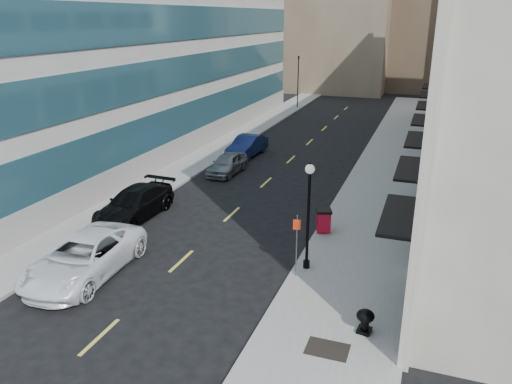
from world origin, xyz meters
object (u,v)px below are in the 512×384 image
Objects in this scene: traffic_signal at (299,59)px; car_black_pickup at (135,204)px; car_silver_sedan at (227,164)px; car_blue_sedan at (247,146)px; sign_post at (297,238)px; trash_bin at (324,220)px; urn_planter at (365,319)px; car_white_van at (84,257)px; lamppost at (309,207)px.

traffic_signal is 1.24× the size of car_black_pickup.
car_blue_sedan is (-0.37, 4.88, 0.07)m from car_silver_sedan.
sign_post reaches higher than car_black_pickup.
trash_bin is (8.60, -7.96, 0.08)m from car_silver_sedan.
traffic_signal is 8.07× the size of urn_planter.
car_white_van is at bearing 178.55° from urn_planter.
traffic_signal is at bearing 93.33° from car_black_pickup.
car_silver_sedan reaches higher than trash_bin.
lamppost reaches higher than urn_planter.
urn_planter is (3.05, -3.89, -2.28)m from lamppost.
traffic_signal is 27.55m from car_silver_sedan.
car_black_pickup is at bearing 146.75° from sign_post.
trash_bin is at bearing -72.68° from traffic_signal.
car_black_pickup is 1.18× the size of lamppost.
sign_post is at bearing -105.97° from lamppost.
lamppost is (8.75, -11.94, 2.23)m from car_silver_sedan.
car_blue_sedan is at bearing 105.90° from trash_bin.
car_blue_sedan is at bearing 102.88° from sign_post.
car_white_van is 11.46m from trash_bin.
car_silver_sedan is 3.50× the size of trash_bin.
car_silver_sedan is at bearing -81.22° from car_blue_sedan.
car_white_van is at bearing -88.69° from car_silver_sedan.
sign_post is at bearing -17.27° from car_black_pickup.
traffic_signal reaches higher than car_black_pickup.
sign_post is at bearing 137.42° from urn_planter.
sign_post is (8.50, -12.80, 1.16)m from car_silver_sedan.
traffic_signal is 40.57m from lamppost.
traffic_signal reaches higher than trash_bin.
car_black_pickup reaches higher than trash_bin.
car_black_pickup reaches higher than car_silver_sedan.
sign_post is 3.17× the size of urn_planter.
car_silver_sedan is 4.90m from car_blue_sedan.
traffic_signal reaches higher than car_silver_sedan.
lamppost is at bearing -74.17° from traffic_signal.
car_white_van is 5.17× the size of trash_bin.
traffic_signal is 36.95m from trash_bin.
traffic_signal reaches higher than lamppost.
lamppost reaches higher than car_silver_sedan.
car_blue_sedan reaches higher than car_silver_sedan.
car_silver_sedan is 19.75m from urn_planter.
car_blue_sedan is 1.01× the size of lamppost.
trash_bin is at bearing 38.70° from car_white_van.
lamppost reaches higher than trash_bin.
car_white_van is at bearing -157.67° from lamppost.
car_black_pickup is 4.65× the size of trash_bin.
lamppost reaches higher than car_white_van.
car_black_pickup is at bearing 153.75° from urn_planter.
lamppost is at bearing 128.13° from urn_planter.
car_white_van reaches higher than car_blue_sedan.
car_silver_sedan is at bearing 118.17° from trash_bin.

